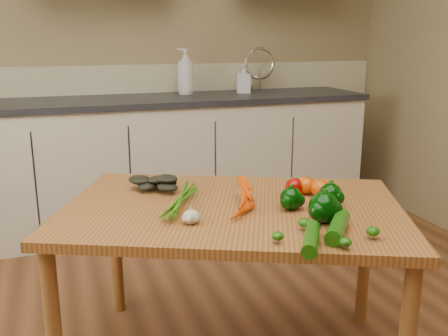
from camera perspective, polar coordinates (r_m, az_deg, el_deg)
room at (r=1.41m, az=1.65°, el=12.80°), size 4.04×5.04×2.64m
counter_run at (r=3.51m, az=-6.64°, el=0.89°), size 2.84×0.64×1.14m
table at (r=1.91m, az=0.99°, el=-6.44°), size 1.49×1.26×0.68m
soap_bottle_a at (r=3.57m, az=-4.42°, el=10.95°), size 0.16×0.16×0.32m
soap_bottle_b at (r=3.65m, az=2.24°, el=10.18°), size 0.11×0.11×0.20m
soap_bottle_c at (r=3.77m, az=2.29°, el=9.99°), size 0.17×0.17×0.16m
carrot_bunch at (r=1.86m, az=0.05°, el=-3.54°), size 0.29×0.26×0.06m
leafy_greens at (r=2.10m, az=-7.87°, el=-1.22°), size 0.18×0.16×0.09m
garlic_bulb at (r=1.71m, az=-3.78°, el=-5.59°), size 0.06×0.06×0.05m
pepper_a at (r=1.85m, az=7.66°, el=-3.49°), size 0.08×0.08×0.08m
pepper_b at (r=1.91m, az=12.06°, el=-3.05°), size 0.09×0.09×0.09m
pepper_c at (r=1.74m, az=11.33°, el=-4.46°), size 0.10×0.10×0.10m
tomato_a at (r=2.03m, az=8.06°, el=-2.11°), size 0.07×0.07×0.07m
tomato_b at (r=2.04m, az=9.34°, el=-1.98°), size 0.08×0.08×0.07m
tomato_c at (r=2.01m, az=10.98°, el=-2.33°), size 0.08×0.08×0.07m
zucchini_a at (r=1.65m, az=12.88°, el=-6.57°), size 0.18×0.20×0.05m
zucchini_b at (r=1.55m, az=9.93°, el=-8.00°), size 0.15×0.20×0.05m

